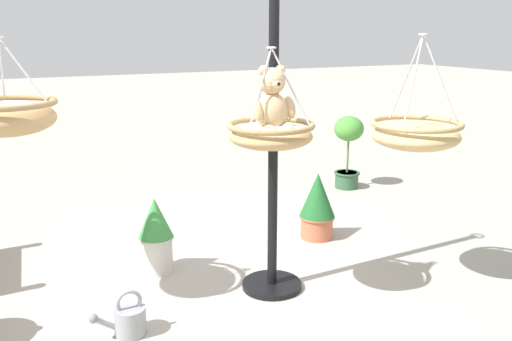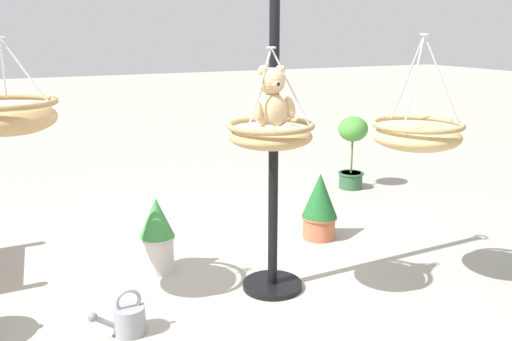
% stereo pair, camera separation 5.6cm
% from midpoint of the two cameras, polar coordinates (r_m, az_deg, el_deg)
% --- Properties ---
extents(ground_plane, '(40.00, 40.00, 0.00)m').
position_cam_midpoint_polar(ground_plane, '(3.96, -0.50, -13.27)').
color(ground_plane, '#A8A093').
extents(display_pole_central, '(0.44, 0.44, 2.50)m').
position_cam_midpoint_polar(display_pole_central, '(3.80, 2.26, -1.73)').
color(display_pole_central, black).
rests_on(display_pole_central, ground).
extents(hanging_basket_with_teddy, '(0.56, 0.56, 0.63)m').
position_cam_midpoint_polar(hanging_basket_with_teddy, '(3.41, 2.03, 3.93)').
color(hanging_basket_with_teddy, tan).
extents(teddy_bear, '(0.30, 0.26, 0.43)m').
position_cam_midpoint_polar(teddy_bear, '(3.36, 2.23, 6.96)').
color(teddy_bear, tan).
extents(hanging_basket_left_high, '(0.62, 0.62, 0.77)m').
position_cam_midpoint_polar(hanging_basket_left_high, '(3.81, 17.11, 3.72)').
color(hanging_basket_left_high, tan).
extents(hanging_basket_right_low, '(0.59, 0.59, 0.58)m').
position_cam_midpoint_polar(hanging_basket_right_low, '(3.58, -24.37, 5.38)').
color(hanging_basket_right_low, tan).
extents(potted_plant_fern_front, '(0.33, 0.33, 0.62)m').
position_cam_midpoint_polar(potted_plant_fern_front, '(4.92, 7.10, -3.73)').
color(potted_plant_fern_front, '#BC6042').
rests_on(potted_plant_fern_front, ground).
extents(potted_plant_flowering_red, '(0.35, 0.35, 0.87)m').
position_cam_midpoint_polar(potted_plant_flowering_red, '(6.49, 10.43, 2.52)').
color(potted_plant_flowering_red, '#2D5638').
rests_on(potted_plant_flowering_red, ground).
extents(potted_plant_tall_leafy, '(0.28, 0.28, 0.61)m').
position_cam_midpoint_polar(potted_plant_tall_leafy, '(4.29, -10.08, -6.61)').
color(potted_plant_tall_leafy, beige).
rests_on(potted_plant_tall_leafy, ground).
extents(watering_can, '(0.35, 0.20, 0.30)m').
position_cam_midpoint_polar(watering_can, '(3.58, -13.00, -15.06)').
color(watering_can, gray).
rests_on(watering_can, ground).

